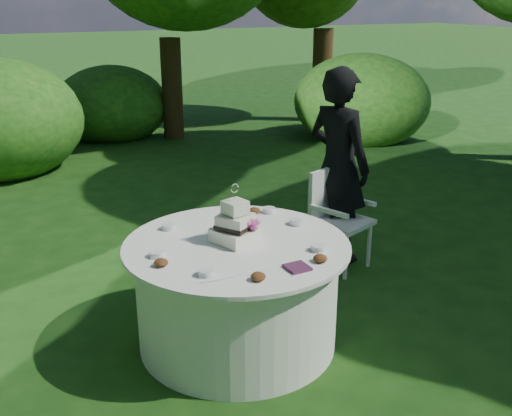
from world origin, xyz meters
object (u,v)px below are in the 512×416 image
(napkins, at_px, (297,267))
(cake, at_px, (236,226))
(guest, at_px, (338,166))
(table, at_px, (237,293))
(chair, at_px, (335,212))

(napkins, distance_m, cake, 0.60)
(napkins, bearing_deg, cake, 104.00)
(guest, xyz_separation_m, table, (-1.49, -0.92, -0.51))
(cake, relative_size, chair, 0.46)
(napkins, height_order, cake, cake)
(guest, distance_m, chair, 0.42)
(table, bearing_deg, guest, 31.65)
(guest, bearing_deg, table, 105.81)
(cake, bearing_deg, chair, 28.56)
(cake, bearing_deg, napkins, -76.00)
(napkins, xyz_separation_m, chair, (1.22, 1.31, -0.26))
(napkins, distance_m, guest, 1.98)
(guest, distance_m, table, 1.82)
(chair, bearing_deg, guest, 51.68)
(guest, relative_size, cake, 4.36)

